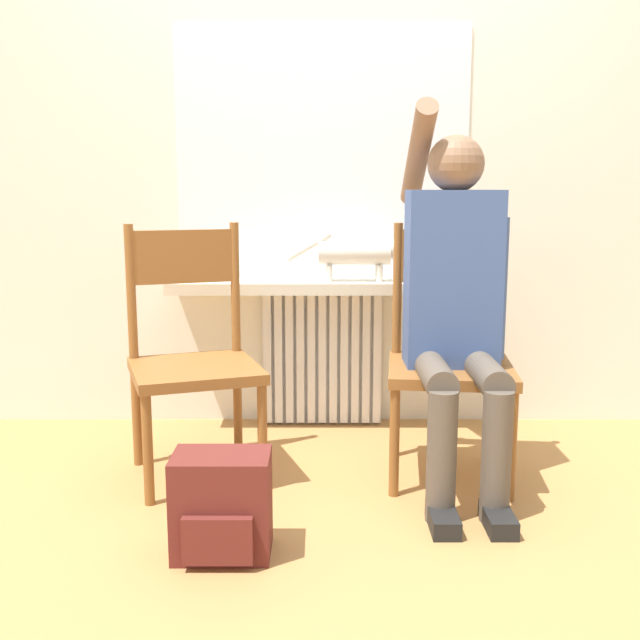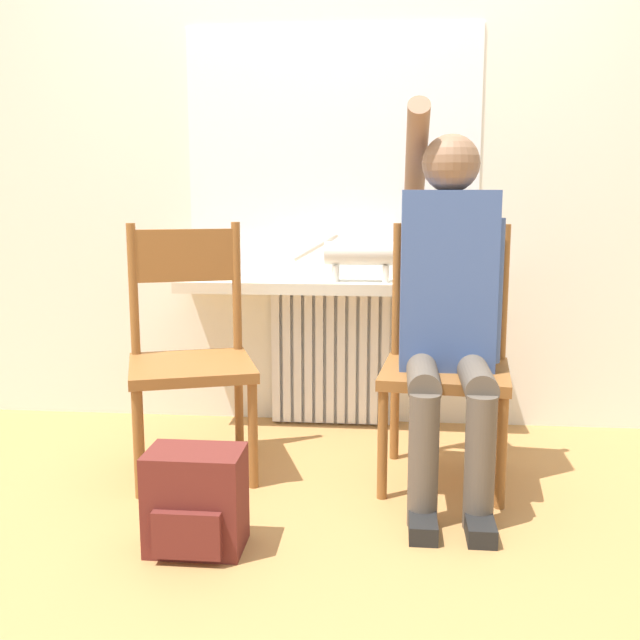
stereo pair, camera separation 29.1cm
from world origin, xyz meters
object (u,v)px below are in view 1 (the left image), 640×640
(person, at_px, (453,296))
(cat, at_px, (360,253))
(chair_right, at_px, (447,353))
(backpack, at_px, (219,506))
(chair_left, at_px, (190,353))

(person, xyz_separation_m, cat, (-0.30, 0.61, 0.10))
(chair_right, xyz_separation_m, cat, (-0.31, 0.50, 0.34))
(chair_right, xyz_separation_m, backpack, (-0.79, -0.67, -0.32))
(chair_right, bearing_deg, person, -86.24)
(chair_right, relative_size, cat, 1.78)
(chair_right, height_order, cat, chair_right)
(person, bearing_deg, backpack, -144.37)
(chair_right, xyz_separation_m, person, (-0.00, -0.10, 0.24))
(person, height_order, cat, person)
(chair_right, relative_size, backpack, 3.06)
(person, xyz_separation_m, backpack, (-0.78, -0.56, -0.56))
(chair_left, distance_m, person, 1.01)
(cat, xyz_separation_m, backpack, (-0.48, -1.17, -0.66))
(backpack, bearing_deg, cat, 67.73)
(cat, distance_m, backpack, 1.43)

